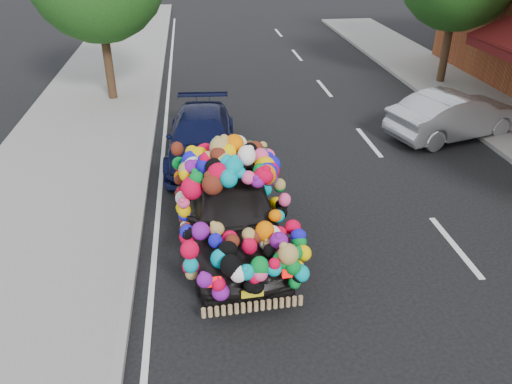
% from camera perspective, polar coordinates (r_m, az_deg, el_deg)
% --- Properties ---
extents(ground, '(100.00, 100.00, 0.00)m').
position_cam_1_polar(ground, '(9.07, 1.12, -7.88)').
color(ground, black).
rests_on(ground, ground).
extents(sidewalk, '(4.00, 60.00, 0.12)m').
position_cam_1_polar(sidewalk, '(9.52, -25.75, -8.78)').
color(sidewalk, gray).
rests_on(sidewalk, ground).
extents(kerb, '(0.15, 60.00, 0.13)m').
position_cam_1_polar(kerb, '(9.05, -13.92, -8.45)').
color(kerb, gray).
rests_on(kerb, ground).
extents(lane_markings, '(6.00, 50.00, 0.01)m').
position_cam_1_polar(lane_markings, '(10.15, 21.77, -5.75)').
color(lane_markings, silver).
rests_on(lane_markings, ground).
extents(plush_art_car, '(2.28, 4.45, 2.06)m').
position_cam_1_polar(plush_art_car, '(9.02, -2.84, -0.22)').
color(plush_art_car, black).
rests_on(plush_art_car, ground).
extents(navy_sedan, '(1.92, 4.16, 1.18)m').
position_cam_1_polar(navy_sedan, '(12.65, -6.28, 6.20)').
color(navy_sedan, black).
rests_on(navy_sedan, ground).
extents(silver_hatchback, '(4.12, 2.41, 1.28)m').
position_cam_1_polar(silver_hatchback, '(14.99, 21.86, 8.17)').
color(silver_hatchback, '#A8AAAF').
rests_on(silver_hatchback, ground).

